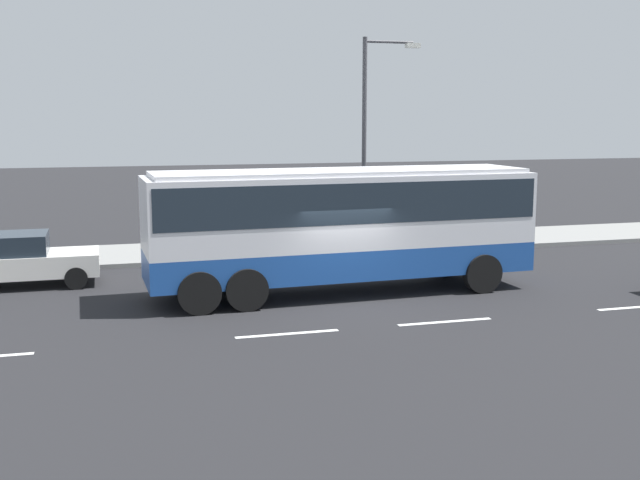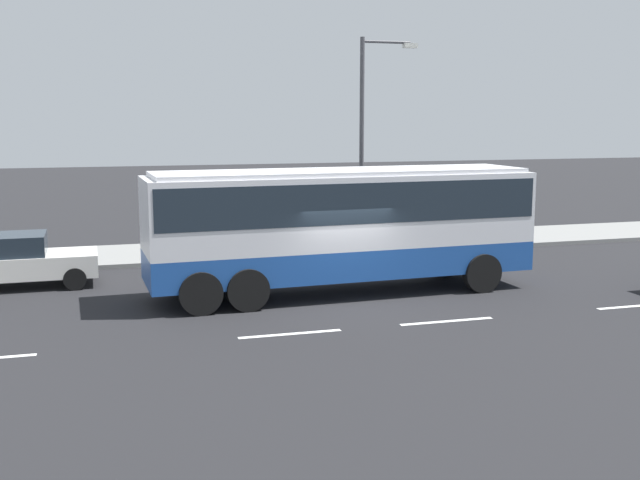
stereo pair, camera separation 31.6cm
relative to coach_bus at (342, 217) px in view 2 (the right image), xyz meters
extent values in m
plane|color=black|center=(-0.24, -1.03, -2.14)|extent=(120.00, 120.00, 0.00)
cube|color=gray|center=(-0.24, 7.26, -2.06)|extent=(80.00, 4.00, 0.15)
cube|color=white|center=(-2.39, -3.64, -2.13)|extent=(2.40, 0.16, 0.01)
cube|color=white|center=(1.50, -3.64, -2.13)|extent=(2.40, 0.16, 0.01)
cube|color=white|center=(6.95, -3.64, -2.13)|extent=(2.40, 0.16, 0.01)
cube|color=#1E4C9E|center=(0.00, 0.00, -1.18)|extent=(10.82, 2.90, 0.82)
cube|color=silver|center=(0.00, 0.00, 0.21)|extent=(10.82, 2.90, 1.96)
cube|color=#1E2833|center=(0.00, 0.00, 0.50)|extent=(10.60, 2.92, 1.08)
cube|color=#1E2833|center=(5.31, 0.20, 0.31)|extent=(0.21, 2.29, 1.57)
cube|color=silver|center=(0.00, 0.00, 1.25)|extent=(10.38, 2.73, 0.12)
cylinder|color=black|center=(3.72, 1.34, -1.59)|extent=(1.11, 0.34, 1.10)
cylinder|color=black|center=(3.81, -1.05, -1.59)|extent=(1.11, 0.34, 1.10)
cylinder|color=black|center=(-3.01, 1.08, -1.59)|extent=(1.11, 0.34, 1.10)
cylinder|color=black|center=(-2.91, -1.31, -1.59)|extent=(1.11, 0.34, 1.10)
cylinder|color=black|center=(-4.21, 1.03, -1.59)|extent=(1.11, 0.34, 1.10)
cylinder|color=black|center=(-4.11, -1.35, -1.59)|extent=(1.11, 0.34, 1.10)
cube|color=white|center=(-8.84, 3.31, -1.50)|extent=(4.61, 1.88, 0.64)
cylinder|color=black|center=(-7.20, 4.21, -1.82)|extent=(0.64, 0.20, 0.64)
cylinder|color=black|center=(-7.18, 2.44, -1.82)|extent=(0.64, 0.20, 0.64)
cylinder|color=#38334C|center=(1.01, 7.32, -1.58)|extent=(0.14, 0.14, 0.81)
cylinder|color=#38334C|center=(0.86, 7.37, -1.58)|extent=(0.14, 0.14, 0.81)
cylinder|color=#338C4C|center=(0.93, 7.35, -0.88)|extent=(0.32, 0.32, 0.61)
sphere|color=brown|center=(0.93, 7.35, -0.46)|extent=(0.22, 0.22, 0.22)
cylinder|color=#47474C|center=(2.52, 5.56, 1.73)|extent=(0.16, 0.16, 7.44)
cylinder|color=#47474C|center=(3.40, 5.56, 5.30)|extent=(1.76, 0.10, 0.10)
cube|color=silver|center=(4.28, 5.56, 5.20)|extent=(0.50, 0.24, 0.16)
camera|label=1|loc=(-6.17, -20.09, 2.74)|focal=43.07mm
camera|label=2|loc=(-6.47, -20.01, 2.74)|focal=43.07mm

